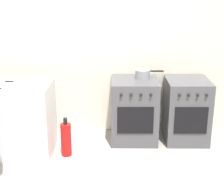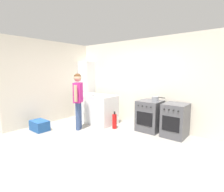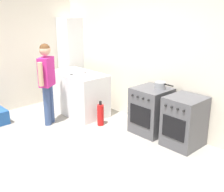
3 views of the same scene
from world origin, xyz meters
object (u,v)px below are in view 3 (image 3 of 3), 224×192
object	(u,v)px
oven_left	(151,110)
knife_carving	(88,74)
oven_right	(184,122)
knife_bread	(75,76)
pot	(160,85)
person	(47,78)
fire_extinguisher	(101,115)
larder_cabinet	(71,59)

from	to	relation	value
oven_left	knife_carving	size ratio (longest dim) A/B	2.57
oven_right	knife_bread	world-z (taller)	knife_bread
pot	knife_carving	bearing A→B (deg)	-166.39
pot	person	xyz separation A→B (m)	(-1.74, -1.25, 0.03)
knife_carving	person	size ratio (longest dim) A/B	0.21
person	fire_extinguisher	world-z (taller)	person
oven_right	larder_cabinet	world-z (taller)	larder_cabinet
oven_left	knife_carving	xyz separation A→B (m)	(-1.47, -0.30, 0.48)
larder_cabinet	knife_bread	bearing A→B (deg)	-31.26
oven_left	knife_bread	bearing A→B (deg)	-159.08
pot	knife_bread	distance (m)	1.77
fire_extinguisher	knife_carving	bearing A→B (deg)	163.47
oven_right	knife_bread	xyz separation A→B (m)	(-2.23, -0.58, 0.48)
knife_carving	fire_extinguisher	distance (m)	0.93
fire_extinguisher	oven_left	bearing A→B (deg)	28.78
oven_right	knife_carving	distance (m)	2.25
person	oven_right	bearing A→B (deg)	26.53
knife_bread	fire_extinguisher	world-z (taller)	knife_bread
oven_right	larder_cabinet	distance (m)	3.41
knife_carving	larder_cabinet	distance (m)	1.25
pot	fire_extinguisher	world-z (taller)	pot
knife_bread	knife_carving	size ratio (longest dim) A/B	1.06
knife_carving	knife_bread	bearing A→B (deg)	-99.84
fire_extinguisher	oven_right	bearing A→B (deg)	16.84
oven_right	pot	distance (m)	0.77
knife_carving	pot	bearing A→B (deg)	13.61
knife_carving	person	bearing A→B (deg)	-100.28
oven_right	fire_extinguisher	xyz separation A→B (m)	(-1.58, -0.48, -0.21)
oven_left	fire_extinguisher	size ratio (longest dim) A/B	1.70
larder_cabinet	oven_left	bearing A→B (deg)	-2.20
knife_carving	larder_cabinet	size ratio (longest dim) A/B	0.17
pot	knife_carving	xyz separation A→B (m)	(-1.59, -0.38, -0.01)
oven_left	larder_cabinet	distance (m)	2.71
oven_right	pot	xyz separation A→B (m)	(-0.60, 0.09, 0.48)
person	larder_cabinet	size ratio (longest dim) A/B	0.80
fire_extinguisher	larder_cabinet	xyz separation A→B (m)	(-1.78, 0.58, 0.78)
person	oven_left	bearing A→B (deg)	35.60
knife_carving	person	xyz separation A→B (m)	(-0.16, -0.87, 0.04)
larder_cabinet	oven_right	bearing A→B (deg)	-1.74
oven_right	fire_extinguisher	bearing A→B (deg)	-163.16
oven_right	oven_left	bearing A→B (deg)	180.00
oven_right	knife_bread	bearing A→B (deg)	-165.38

